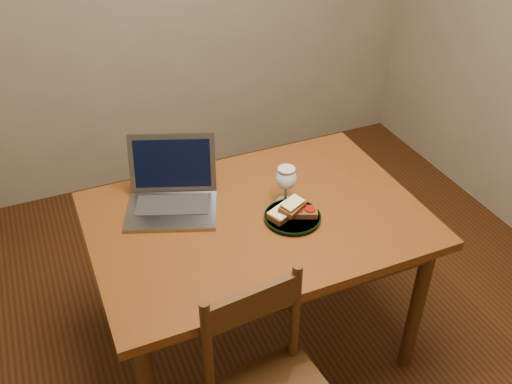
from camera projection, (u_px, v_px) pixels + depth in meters
name	position (u px, v px, depth m)	size (l,w,h in m)	color
floor	(281.00, 338.00, 2.70)	(3.20, 3.20, 0.02)	black
table	(257.00, 233.00, 2.30)	(1.30, 0.90, 0.74)	#45210B
plate	(292.00, 217.00, 2.23)	(0.22, 0.22, 0.02)	black
sandwich_cheese	(283.00, 213.00, 2.21)	(0.12, 0.07, 0.04)	#381E0C
sandwich_tomato	(304.00, 211.00, 2.22)	(0.11, 0.06, 0.03)	#381E0C
sandwich_top	(292.00, 206.00, 2.20)	(0.11, 0.06, 0.03)	#381E0C
milk_glass	(286.00, 185.00, 2.28)	(0.09, 0.09, 0.17)	white
laptop	(172.00, 188.00, 2.29)	(0.44, 0.43, 0.25)	slate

